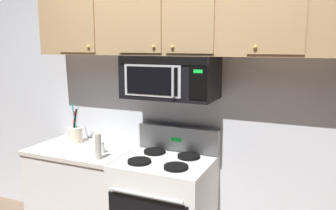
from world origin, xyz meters
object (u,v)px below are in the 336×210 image
at_px(pepper_mill, 98,147).
at_px(over_range_microwave, 170,77).
at_px(stove_range, 165,209).
at_px(salt_shaker, 102,147).
at_px(utensil_crock_cream, 75,134).

bearing_deg(pepper_mill, over_range_microwave, 31.78).
relative_size(stove_range, salt_shaker, 11.22).
bearing_deg(salt_shaker, over_range_microwave, 15.94).
height_order(utensil_crock_cream, salt_shaker, utensil_crock_cream).
xyz_separation_m(utensil_crock_cream, pepper_mill, (0.49, -0.32, 0.02)).
distance_m(over_range_microwave, utensil_crock_cream, 1.17).
height_order(over_range_microwave, pepper_mill, over_range_microwave).
relative_size(over_range_microwave, utensil_crock_cream, 1.97).
relative_size(stove_range, utensil_crock_cream, 2.91).
xyz_separation_m(stove_range, pepper_mill, (-0.51, -0.20, 0.54)).
bearing_deg(stove_range, utensil_crock_cream, 173.23).
distance_m(utensil_crock_cream, pepper_mill, 0.59).
bearing_deg(salt_shaker, utensil_crock_cream, 158.41).
bearing_deg(over_range_microwave, pepper_mill, -148.22).
relative_size(salt_shaker, pepper_mill, 0.46).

